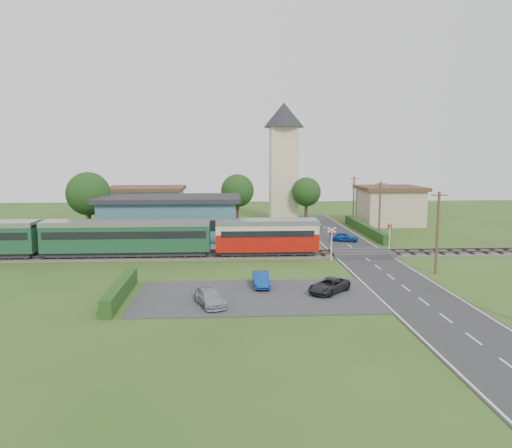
{
  "coord_description": "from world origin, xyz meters",
  "views": [
    {
      "loc": [
        -3.46,
        -46.46,
        10.1
      ],
      "look_at": [
        -0.52,
        4.0,
        2.99
      ],
      "focal_mm": 35.0,
      "sensor_mm": 36.0,
      "label": 1
    }
  ],
  "objects": [
    {
      "name": "equipment_hut",
      "position": [
        -18.0,
        5.2,
        1.75
      ],
      "size": [
        2.3,
        2.3,
        2.55
      ],
      "color": "beige",
      "rests_on": "platform"
    },
    {
      "name": "church_tower",
      "position": [
        5.0,
        28.0,
        10.23
      ],
      "size": [
        6.0,
        6.0,
        17.6
      ],
      "color": "beige",
      "rests_on": "ground"
    },
    {
      "name": "utility_pole_b",
      "position": [
        14.2,
        -6.0,
        3.63
      ],
      "size": [
        1.4,
        0.22,
        7.0
      ],
      "color": "#473321",
      "rests_on": "ground"
    },
    {
      "name": "streetlamp_west",
      "position": [
        -22.0,
        20.0,
        3.04
      ],
      "size": [
        0.3,
        0.3,
        5.15
      ],
      "color": "#3F3F47",
      "rests_on": "ground"
    },
    {
      "name": "crossing_deck",
      "position": [
        10.0,
        2.0,
        0.23
      ],
      "size": [
        6.2,
        3.4,
        0.45
      ],
      "primitive_type": "cube",
      "color": "#333335",
      "rests_on": "ground"
    },
    {
      "name": "tree_a",
      "position": [
        -20.0,
        14.0,
        5.38
      ],
      "size": [
        5.2,
        5.2,
        8.0
      ],
      "color": "#332316",
      "rests_on": "ground"
    },
    {
      "name": "house_west",
      "position": [
        -15.0,
        25.0,
        2.79
      ],
      "size": [
        10.8,
        8.8,
        5.5
      ],
      "color": "tan",
      "rests_on": "ground"
    },
    {
      "name": "car_park",
      "position": [
        -1.5,
        -12.0,
        0.04
      ],
      "size": [
        17.0,
        9.0,
        0.08
      ],
      "primitive_type": "cube",
      "color": "#333335",
      "rests_on": "ground"
    },
    {
      "name": "hedge_roadside",
      "position": [
        14.2,
        16.0,
        0.6
      ],
      "size": [
        0.8,
        18.0,
        1.2
      ],
      "primitive_type": "cube",
      "color": "#193814",
      "rests_on": "ground"
    },
    {
      "name": "utility_pole_c",
      "position": [
        14.2,
        10.0,
        3.63
      ],
      "size": [
        1.4,
        0.22,
        7.0
      ],
      "color": "#473321",
      "rests_on": "ground"
    },
    {
      "name": "platform",
      "position": [
        -10.0,
        5.2,
        0.23
      ],
      "size": [
        30.0,
        3.0,
        0.45
      ],
      "primitive_type": "cube",
      "color": "gray",
      "rests_on": "ground"
    },
    {
      "name": "tree_c",
      "position": [
        8.0,
        25.0,
        4.65
      ],
      "size": [
        4.2,
        4.2,
        6.78
      ],
      "color": "#332316",
      "rests_on": "ground"
    },
    {
      "name": "utility_pole_d",
      "position": [
        14.2,
        22.0,
        3.63
      ],
      "size": [
        1.4,
        0.22,
        7.0
      ],
      "color": "#473321",
      "rests_on": "ground"
    },
    {
      "name": "car_park_blue",
      "position": [
        -0.92,
        -9.5,
        0.63
      ],
      "size": [
        1.22,
        3.35,
        1.1
      ],
      "primitive_type": "imported",
      "rotation": [
        0.0,
        0.0,
        0.02
      ],
      "color": "#0F3B95",
      "rests_on": "car_park"
    },
    {
      "name": "house_east",
      "position": [
        20.0,
        24.0,
        2.8
      ],
      "size": [
        8.8,
        8.8,
        5.5
      ],
      "color": "tan",
      "rests_on": "ground"
    },
    {
      "name": "streetlamp_east",
      "position": [
        16.0,
        27.0,
        3.04
      ],
      "size": [
        0.3,
        0.3,
        5.15
      ],
      "color": "#3F3F47",
      "rests_on": "ground"
    },
    {
      "name": "pedestrian_near",
      "position": [
        -4.31,
        4.79,
        1.24
      ],
      "size": [
        0.6,
        0.41,
        1.59
      ],
      "primitive_type": "imported",
      "rotation": [
        0.0,
        0.0,
        3.2
      ],
      "color": "gray",
      "rests_on": "platform"
    },
    {
      "name": "hedge_station",
      "position": [
        -10.0,
        15.5,
        0.65
      ],
      "size": [
        22.0,
        0.8,
        1.3
      ],
      "primitive_type": "cube",
      "color": "#193814",
      "rests_on": "ground"
    },
    {
      "name": "car_park_dark",
      "position": [
        3.91,
        -11.49,
        0.6
      ],
      "size": [
        3.82,
        3.88,
        1.04
      ],
      "primitive_type": "imported",
      "rotation": [
        0.0,
        0.0,
        -0.76
      ],
      "color": "black",
      "rests_on": "car_park"
    },
    {
      "name": "railway_track",
      "position": [
        0.0,
        2.0,
        0.11
      ],
      "size": [
        76.0,
        3.2,
        0.49
      ],
      "color": "#4C443D",
      "rests_on": "ground"
    },
    {
      "name": "crossing_signal_near",
      "position": [
        6.4,
        -0.41,
        2.14
      ],
      "size": [
        0.84,
        0.28,
        3.28
      ],
      "color": "silver",
      "rests_on": "ground"
    },
    {
      "name": "pedestrian_far",
      "position": [
        -17.4,
        4.59,
        1.41
      ],
      "size": [
        0.79,
        0.98,
        1.92
      ],
      "primitive_type": "imported",
      "rotation": [
        0.0,
        0.0,
        1.65
      ],
      "color": "gray",
      "rests_on": "platform"
    },
    {
      "name": "hedge_carpark",
      "position": [
        -11.0,
        -12.0,
        0.6
      ],
      "size": [
        0.8,
        9.0,
        1.2
      ],
      "primitive_type": "cube",
      "color": "#193814",
      "rests_on": "ground"
    },
    {
      "name": "station_building",
      "position": [
        -10.0,
        10.99,
        2.69
      ],
      "size": [
        16.0,
        9.0,
        5.3
      ],
      "color": "#3D7377",
      "rests_on": "ground"
    },
    {
      "name": "ground",
      "position": [
        0.0,
        0.0,
        0.0
      ],
      "size": [
        120.0,
        120.0,
        0.0
      ],
      "primitive_type": "plane",
      "color": "#2D4C19"
    },
    {
      "name": "road",
      "position": [
        10.0,
        0.0,
        0.03
      ],
      "size": [
        6.0,
        70.0,
        0.05
      ],
      "primitive_type": "cube",
      "color": "#28282B",
      "rests_on": "ground"
    },
    {
      "name": "car_park_silver",
      "position": [
        -4.66,
        -14.08,
        0.6
      ],
      "size": [
        2.57,
        3.88,
        1.04
      ],
      "primitive_type": "imported",
      "rotation": [
        0.0,
        0.0,
        0.34
      ],
      "color": "#959CA5",
      "rests_on": "car_park"
    },
    {
      "name": "tree_b",
      "position": [
        -2.0,
        23.0,
        5.02
      ],
      "size": [
        4.6,
        4.6,
        7.34
      ],
      "color": "#332316",
      "rests_on": "ground"
    },
    {
      "name": "car_on_road",
      "position": [
        10.11,
        9.92,
        0.58
      ],
      "size": [
        3.34,
        2.43,
        1.06
      ],
      "primitive_type": "imported",
      "rotation": [
        0.0,
        0.0,
        1.14
      ],
      "color": "#1144A0",
      "rests_on": "road"
    },
    {
      "name": "train",
      "position": [
        -16.35,
        2.0,
        2.18
      ],
      "size": [
        43.2,
        2.9,
        3.4
      ],
      "color": "#232328",
      "rests_on": "ground"
    },
    {
      "name": "crossing_signal_far",
      "position": [
        13.6,
        4.39,
        2.14
      ],
      "size": [
        0.84,
        0.28,
        3.28
      ],
      "color": "silver",
      "rests_on": "ground"
    }
  ]
}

